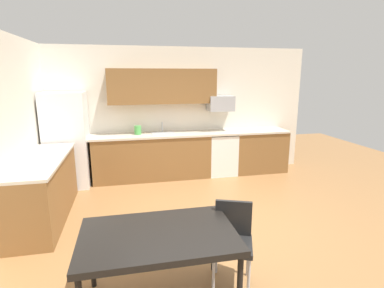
{
  "coord_description": "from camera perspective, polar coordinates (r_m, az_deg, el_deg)",
  "views": [
    {
      "loc": [
        -1.05,
        -3.8,
        2.12
      ],
      "look_at": [
        0.0,
        1.0,
        1.0
      ],
      "focal_mm": 28.24,
      "sensor_mm": 36.0,
      "label": 1
    }
  ],
  "objects": [
    {
      "name": "ground_plane",
      "position": [
        4.47,
        2.83,
        -15.46
      ],
      "size": [
        12.0,
        12.0,
        0.0
      ],
      "primitive_type": "plane",
      "color": "olive"
    },
    {
      "name": "wall_back",
      "position": [
        6.58,
        -3.08,
        6.12
      ],
      "size": [
        5.8,
        0.1,
        2.7
      ],
      "primitive_type": "cube",
      "color": "silver",
      "rests_on": "ground"
    },
    {
      "name": "cabinet_run_back",
      "position": [
        6.34,
        -7.48,
        -2.52
      ],
      "size": [
        2.38,
        0.6,
        0.9
      ],
      "primitive_type": "cube",
      "color": "brown",
      "rests_on": "ground"
    },
    {
      "name": "cabinet_run_back_right",
      "position": [
        6.94,
        12.45,
        -1.37
      ],
      "size": [
        1.17,
        0.6,
        0.9
      ],
      "primitive_type": "cube",
      "color": "brown",
      "rests_on": "ground"
    },
    {
      "name": "cabinet_run_left",
      "position": [
        5.05,
        -26.14,
        -7.84
      ],
      "size": [
        0.6,
        2.0,
        0.9
      ],
      "primitive_type": "cube",
      "color": "brown",
      "rests_on": "ground"
    },
    {
      "name": "countertop_back",
      "position": [
        6.3,
        -2.52,
        1.87
      ],
      "size": [
        4.8,
        0.64,
        0.04
      ],
      "primitive_type": "cube",
      "color": "beige",
      "rests_on": "cabinet_run_back"
    },
    {
      "name": "countertop_left",
      "position": [
        4.91,
        -26.68,
        -2.69
      ],
      "size": [
        0.64,
        2.0,
        0.04
      ],
      "primitive_type": "cube",
      "color": "beige",
      "rests_on": "cabinet_run_left"
    },
    {
      "name": "upper_cabinets_back",
      "position": [
        6.28,
        -5.56,
        10.79
      ],
      "size": [
        2.2,
        0.34,
        0.7
      ],
      "primitive_type": "cube",
      "color": "brown"
    },
    {
      "name": "refrigerator",
      "position": [
        6.24,
        -22.51,
        0.69
      ],
      "size": [
        0.76,
        0.7,
        1.82
      ],
      "primitive_type": "cube",
      "color": "white",
      "rests_on": "ground"
    },
    {
      "name": "oven_range",
      "position": [
        6.62,
        5.47,
        -1.76
      ],
      "size": [
        0.6,
        0.6,
        0.91
      ],
      "color": "white",
      "rests_on": "ground"
    },
    {
      "name": "microwave",
      "position": [
        6.53,
        5.41,
        7.65
      ],
      "size": [
        0.54,
        0.36,
        0.32
      ],
      "primitive_type": "cube",
      "color": "#9EA0A5"
    },
    {
      "name": "sink_basin",
      "position": [
        6.26,
        -5.42,
        1.38
      ],
      "size": [
        0.48,
        0.4,
        0.14
      ],
      "primitive_type": "cube",
      "color": "#A5A8AD",
      "rests_on": "countertop_back"
    },
    {
      "name": "sink_faucet",
      "position": [
        6.41,
        -5.65,
        3.1
      ],
      "size": [
        0.02,
        0.02,
        0.24
      ],
      "primitive_type": "cylinder",
      "color": "#B2B5BA",
      "rests_on": "countertop_back"
    },
    {
      "name": "dining_table",
      "position": [
        2.88,
        -6.35,
        -17.4
      ],
      "size": [
        1.4,
        0.9,
        0.74
      ],
      "color": "black",
      "rests_on": "ground"
    },
    {
      "name": "chair_near_table",
      "position": [
        3.27,
        7.65,
        -16.96
      ],
      "size": [
        0.52,
        0.52,
        0.85
      ],
      "color": "black",
      "rests_on": "ground"
    },
    {
      "name": "kettle",
      "position": [
        6.25,
        -10.19,
        2.52
      ],
      "size": [
        0.14,
        0.14,
        0.2
      ],
      "primitive_type": "cylinder",
      "color": "#4CA54C",
      "rests_on": "countertop_back"
    }
  ]
}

